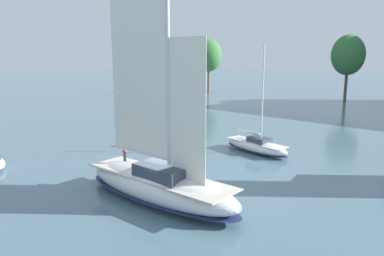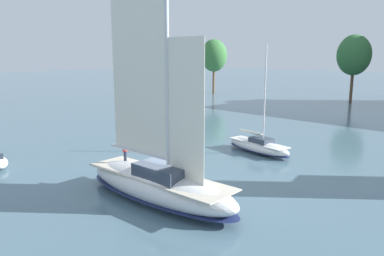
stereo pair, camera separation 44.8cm
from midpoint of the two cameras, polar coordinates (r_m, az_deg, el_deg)
The scene contains 5 objects.
ground_plane at distance 23.78m, azimuth -4.66°, elevation -10.96°, with size 400.00×400.00×0.00m, color slate.
tree_shore_left at distance 77.47m, azimuth 23.61°, elevation 10.13°, with size 6.19×6.19×12.73m.
tree_shore_center at distance 89.14m, azimuth 3.50°, elevation 10.95°, with size 6.12×6.12×12.60m.
sailboat_main at distance 23.32m, azimuth -4.67°, elevation -8.06°, with size 12.29×4.15×16.62m.
sailboat_moored_mid_channel at distance 35.20m, azimuth 10.45°, elevation -2.67°, with size 7.38×3.06×9.86m.
Camera 2 is at (17.04, -14.05, 8.88)m, focal length 35.00 mm.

